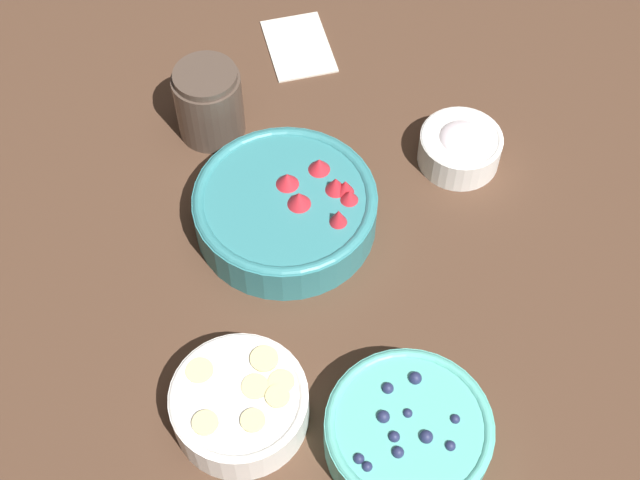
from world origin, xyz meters
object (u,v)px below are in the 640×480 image
(bowl_bananas, at_px, (240,403))
(bowl_cream, at_px, (460,146))
(bowl_strawberries, at_px, (286,208))
(jar_chocolate, at_px, (209,104))
(bowl_blueberries, at_px, (408,432))

(bowl_bananas, distance_m, bowl_cream, 0.46)
(bowl_strawberries, xyz_separation_m, bowl_cream, (0.15, -0.20, -0.01))
(bowl_bananas, bearing_deg, jar_chocolate, 19.99)
(bowl_bananas, bearing_deg, bowl_strawberries, 1.93)
(bowl_bananas, bearing_deg, bowl_blueberries, -88.51)
(bowl_strawberries, bearing_deg, bowl_bananas, -178.07)
(bowl_blueberries, bearing_deg, bowl_strawberries, 36.63)
(bowl_bananas, distance_m, jar_chocolate, 0.43)
(bowl_strawberries, height_order, bowl_blueberries, bowl_strawberries)
(bowl_cream, bearing_deg, bowl_blueberries, 178.86)
(bowl_blueberries, relative_size, bowl_bananas, 1.19)
(bowl_strawberries, relative_size, jar_chocolate, 2.16)
(bowl_strawberries, distance_m, jar_chocolate, 0.20)
(bowl_strawberries, bearing_deg, bowl_cream, -53.21)
(bowl_cream, height_order, jar_chocolate, jar_chocolate)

